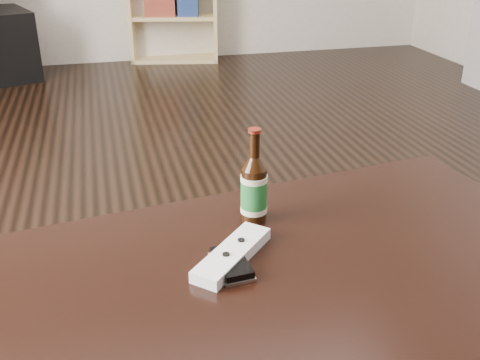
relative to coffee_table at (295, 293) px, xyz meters
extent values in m
cube|color=black|center=(-0.14, 0.63, -0.38)|extent=(5.00, 6.00, 0.01)
cube|color=tan|center=(0.28, 3.57, -0.36)|extent=(0.71, 0.43, 0.03)
cube|color=tan|center=(0.28, 3.57, -0.05)|extent=(0.65, 0.39, 0.03)
cube|color=maroon|center=(0.19, 3.57, 0.06)|extent=(0.26, 0.23, 0.18)
cube|color=navy|center=(0.39, 3.53, 0.05)|extent=(0.19, 0.22, 0.16)
cube|color=black|center=(0.00, 0.00, 0.03)|extent=(1.25, 0.84, 0.06)
cylinder|color=black|center=(-0.53, 0.18, -0.19)|extent=(0.08, 0.08, 0.38)
cylinder|color=black|center=(0.46, 0.33, -0.19)|extent=(0.08, 0.08, 0.38)
cylinder|color=black|center=(-0.03, 0.19, 0.12)|extent=(0.07, 0.07, 0.12)
cylinder|color=#1A5B26|center=(-0.03, 0.19, 0.12)|extent=(0.07, 0.07, 0.07)
cylinder|color=beige|center=(-0.03, 0.19, 0.16)|extent=(0.07, 0.07, 0.01)
cylinder|color=beige|center=(-0.03, 0.19, 0.08)|extent=(0.07, 0.07, 0.01)
cone|color=black|center=(-0.03, 0.19, 0.19)|extent=(0.07, 0.07, 0.03)
cylinder|color=black|center=(-0.03, 0.19, 0.23)|extent=(0.03, 0.03, 0.05)
cylinder|color=maroon|center=(-0.03, 0.19, 0.26)|extent=(0.03, 0.03, 0.01)
cube|color=#AFB0B1|center=(-0.12, 0.03, 0.06)|extent=(0.07, 0.11, 0.01)
cube|color=black|center=(-0.12, 0.03, 0.07)|extent=(0.06, 0.11, 0.02)
cylinder|color=#AFB0B1|center=(-0.11, 0.00, 0.08)|extent=(0.02, 0.02, 0.00)
cube|color=silver|center=(-0.11, 0.05, 0.07)|extent=(0.18, 0.19, 0.02)
cylinder|color=black|center=(-0.09, 0.08, 0.08)|extent=(0.02, 0.02, 0.00)
cylinder|color=black|center=(-0.12, 0.04, 0.08)|extent=(0.02, 0.02, 0.00)
camera|label=1|loc=(-0.32, -0.81, 0.64)|focal=42.00mm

